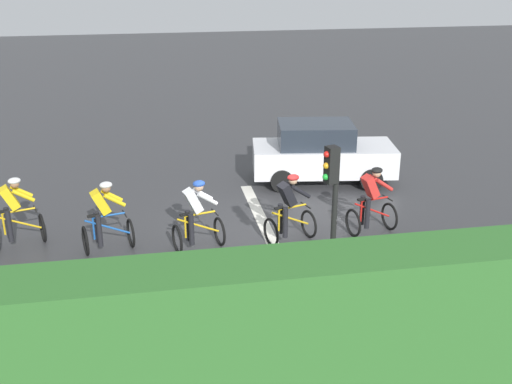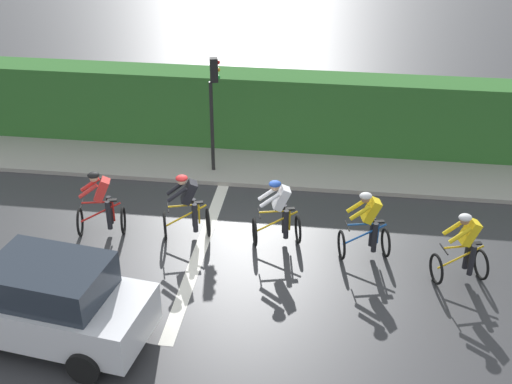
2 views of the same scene
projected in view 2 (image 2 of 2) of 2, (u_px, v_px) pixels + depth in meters
ground_plane at (220, 246)px, 15.97m from camera, size 80.00×80.00×0.00m
sidewalk_kerb at (316, 166)px, 19.42m from camera, size 2.80×25.97×0.12m
stone_wall_low at (318, 147)px, 20.10m from camera, size 0.44×25.97×0.49m
hedge_wall at (320, 114)px, 19.92m from camera, size 1.10×25.97×2.29m
road_marking_stop_line at (202, 245)px, 16.02m from camera, size 7.00×0.30×0.01m
cyclist_lead at (464, 249)px, 14.45m from camera, size 0.96×1.23×1.66m
cyclist_second at (367, 227)px, 15.22m from camera, size 0.91×1.21×1.66m
cyclist_mid at (278, 214)px, 15.70m from camera, size 0.92×1.21×1.66m
cyclist_fourth at (187, 208)px, 15.94m from camera, size 0.97×1.23×1.66m
cyclist_trailing at (101, 205)px, 16.06m from camera, size 0.89×1.20×1.66m
car_white at (44, 302)px, 12.78m from camera, size 2.33×4.30×1.76m
traffic_light_near_crossing at (213, 99)px, 18.08m from camera, size 0.25×0.31×3.34m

